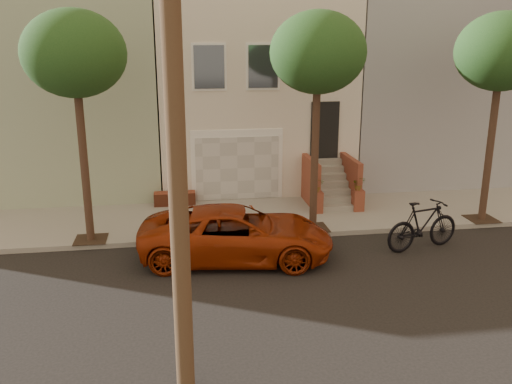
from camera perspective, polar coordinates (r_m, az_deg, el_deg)
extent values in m
plane|color=black|center=(12.91, 5.92, -10.45)|extent=(90.00, 90.00, 0.00)
cube|color=gray|center=(17.71, 1.65, -2.60)|extent=(40.00, 3.70, 0.15)
cube|color=beige|center=(22.66, -0.94, 10.78)|extent=(7.00, 8.00, 7.00)
cube|color=#9BAD8B|center=(22.77, -18.43, 10.00)|extent=(6.50, 8.00, 7.00)
cube|color=gray|center=(24.51, 15.30, 10.62)|extent=(6.50, 8.00, 7.00)
cube|color=white|center=(19.00, -2.00, 2.85)|extent=(3.20, 0.12, 2.50)
cube|color=beige|center=(18.97, -1.97, 2.52)|extent=(2.90, 0.06, 2.20)
cube|color=gray|center=(17.56, -1.24, -2.47)|extent=(3.20, 3.70, 0.02)
cube|color=brown|center=(18.84, -8.51, -0.68)|extent=(1.40, 0.45, 0.44)
cube|color=black|center=(19.32, 7.22, 6.44)|extent=(1.00, 0.06, 2.00)
cube|color=#3F4751|center=(18.40, -4.94, 12.92)|extent=(1.00, 0.06, 1.40)
cube|color=white|center=(18.42, -4.94, 12.93)|extent=(1.15, 0.05, 1.55)
cube|color=#3F4751|center=(18.60, 0.75, 13.01)|extent=(1.00, 0.06, 1.40)
cube|color=white|center=(18.62, 0.74, 13.02)|extent=(1.15, 0.05, 1.55)
cube|color=#3F4751|center=(18.98, 6.26, 12.98)|extent=(1.00, 0.06, 1.40)
cube|color=white|center=(19.00, 6.24, 12.99)|extent=(1.15, 0.05, 1.55)
cube|color=gray|center=(18.19, 8.47, -1.68)|extent=(1.20, 0.28, 0.20)
cube|color=gray|center=(18.39, 8.25, -0.83)|extent=(1.20, 0.28, 0.20)
cube|color=gray|center=(18.59, 8.03, 0.01)|extent=(1.20, 0.28, 0.20)
cube|color=gray|center=(18.79, 7.81, 0.83)|extent=(1.20, 0.28, 0.20)
cube|color=gray|center=(19.00, 7.60, 1.63)|extent=(1.20, 0.28, 0.20)
cube|color=gray|center=(19.21, 7.39, 2.42)|extent=(1.20, 0.28, 0.20)
cube|color=gray|center=(19.43, 7.19, 3.18)|extent=(1.20, 0.28, 0.20)
cube|color=brown|center=(18.58, 5.75, 1.05)|extent=(0.18, 1.96, 1.60)
cube|color=brown|center=(18.97, 9.85, 1.20)|extent=(0.18, 1.96, 1.60)
cube|color=brown|center=(17.89, 6.40, -1.07)|extent=(0.35, 0.35, 0.70)
imported|color=#173F16|center=(17.73, 6.46, 0.71)|extent=(0.40, 0.35, 0.45)
cube|color=brown|center=(18.29, 10.64, -0.86)|extent=(0.35, 0.35, 0.70)
imported|color=#173F16|center=(18.14, 10.73, 0.87)|extent=(0.41, 0.35, 0.45)
cube|color=#2D2116|center=(16.25, -16.91, -4.77)|extent=(0.90, 0.90, 0.02)
cylinder|color=#332317|center=(15.66, -17.53, 2.42)|extent=(0.22, 0.22, 4.20)
ellipsoid|color=#173F16|center=(15.27, -18.51, 13.61)|extent=(2.70, 2.57, 2.29)
cube|color=#2D2116|center=(16.56, 5.96, -3.74)|extent=(0.90, 0.90, 0.02)
cylinder|color=#332317|center=(15.97, 6.17, 3.34)|extent=(0.22, 0.22, 4.20)
ellipsoid|color=#173F16|center=(15.59, 6.52, 14.34)|extent=(2.70, 2.57, 2.29)
cube|color=#2D2116|center=(18.67, 22.55, -2.62)|extent=(0.90, 0.90, 0.02)
cylinder|color=#332317|center=(18.15, 23.26, 3.66)|extent=(0.22, 0.22, 4.20)
ellipsoid|color=#173F16|center=(17.82, 24.36, 13.27)|extent=(2.70, 2.57, 2.29)
cylinder|color=#44301F|center=(7.99, -8.62, 10.54)|extent=(0.30, 0.30, 10.00)
imported|color=#912809|center=(14.41, -2.04, -4.40)|extent=(5.35, 2.99, 1.41)
imported|color=black|center=(15.74, 17.10, -3.34)|extent=(2.43, 1.23, 1.41)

